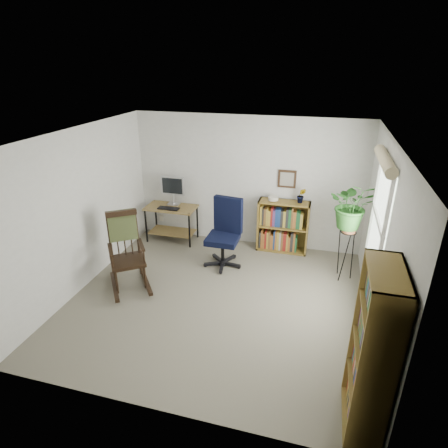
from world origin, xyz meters
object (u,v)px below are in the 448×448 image
(office_chair, at_px, (223,234))
(rocking_chair, at_px, (127,252))
(desk, at_px, (172,223))
(low_bookshelf, at_px, (283,226))
(tall_bookshelf, at_px, (372,352))

(office_chair, relative_size, rocking_chair, 0.98)
(rocking_chair, bearing_deg, desk, 54.09)
(low_bookshelf, height_order, tall_bookshelf, tall_bookshelf)
(desk, height_order, low_bookshelf, low_bookshelf)
(desk, bearing_deg, tall_bookshelf, -44.56)
(rocking_chair, height_order, tall_bookshelf, tall_bookshelf)
(desk, relative_size, low_bookshelf, 1.00)
(desk, height_order, rocking_chair, rocking_chair)
(rocking_chair, bearing_deg, tall_bookshelf, -60.61)
(rocking_chair, bearing_deg, low_bookshelf, 5.09)
(office_chair, height_order, tall_bookshelf, tall_bookshelf)
(desk, distance_m, low_bookshelf, 2.13)
(desk, xyz_separation_m, rocking_chair, (-0.01, -1.71, 0.26))
(low_bookshelf, bearing_deg, office_chair, -137.61)
(office_chair, xyz_separation_m, tall_bookshelf, (2.11, -2.56, 0.26))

